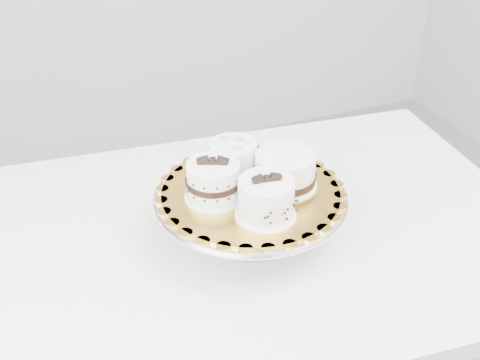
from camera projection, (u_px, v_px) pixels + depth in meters
name	position (u px, v px, depth m)	size (l,w,h in m)	color
table	(246.00, 256.00, 1.31)	(1.30, 0.93, 0.75)	white
cake_stand	(250.00, 207.00, 1.21)	(0.39, 0.39, 0.10)	gray
cake_board	(251.00, 192.00, 1.19)	(0.35, 0.35, 0.01)	orange
cake_swirl	(266.00, 199.00, 1.10)	(0.12, 0.12, 0.09)	white
cake_banded	(213.00, 182.00, 1.16)	(0.14, 0.14, 0.09)	white
cake_dots	(233.00, 158.00, 1.23)	(0.12, 0.12, 0.07)	white
cake_ribbon	(285.00, 171.00, 1.19)	(0.15, 0.15, 0.07)	white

